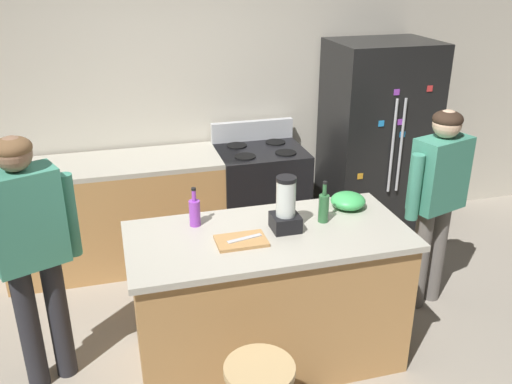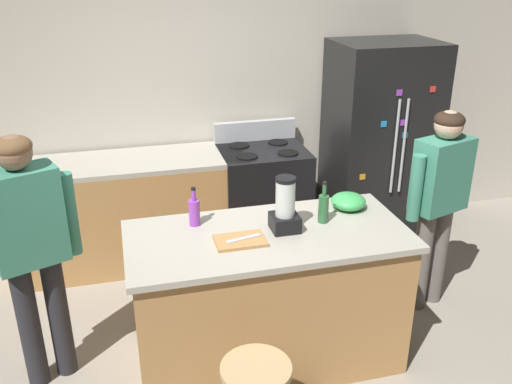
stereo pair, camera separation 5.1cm
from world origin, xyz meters
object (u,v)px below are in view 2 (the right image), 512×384
object	(u,v)px
bottle_olive_oil	(323,207)
mixing_bowl	(348,201)
kitchen_island	(268,298)
cutting_board	(240,241)
chef_knife	(243,238)
refrigerator	(379,144)
bottle_soda	(194,211)
person_by_sink_right	(439,193)
blender_appliance	(285,208)
stove_range	(263,198)
person_by_island_left	(30,241)

from	to	relation	value
bottle_olive_oil	mixing_bowl	distance (m)	0.28
kitchen_island	cutting_board	xyz separation A→B (m)	(-0.19, -0.07, 0.48)
mixing_bowl	chef_knife	distance (m)	0.84
refrigerator	bottle_soda	world-z (taller)	refrigerator
bottle_soda	mixing_bowl	distance (m)	1.03
cutting_board	person_by_sink_right	bearing A→B (deg)	13.89
cutting_board	blender_appliance	bearing A→B (deg)	16.39
kitchen_island	bottle_soda	xyz separation A→B (m)	(-0.42, 0.23, 0.57)
kitchen_island	mixing_bowl	xyz separation A→B (m)	(0.62, 0.21, 0.53)
refrigerator	stove_range	distance (m)	1.18
chef_knife	person_by_island_left	bearing A→B (deg)	156.10
person_by_island_left	bottle_soda	bearing A→B (deg)	2.81
person_by_island_left	blender_appliance	size ratio (longest dim) A/B	4.67
person_by_sink_right	bottle_olive_oil	size ratio (longest dim) A/B	5.61
bottle_olive_oil	cutting_board	xyz separation A→B (m)	(-0.57, -0.13, -0.09)
chef_knife	blender_appliance	bearing A→B (deg)	5.07
person_by_sink_right	chef_knife	bearing A→B (deg)	-165.94
stove_range	cutting_board	distance (m)	1.76
person_by_island_left	person_by_sink_right	size ratio (longest dim) A/B	1.06
stove_range	cutting_board	bearing A→B (deg)	-109.71
refrigerator	blender_appliance	distance (m)	2.02
mixing_bowl	person_by_sink_right	bearing A→B (deg)	8.02
kitchen_island	person_by_island_left	world-z (taller)	person_by_island_left
bottle_olive_oil	cutting_board	size ratio (longest dim) A/B	0.92
blender_appliance	chef_knife	bearing A→B (deg)	-162.52
mixing_bowl	blender_appliance	bearing A→B (deg)	-159.29
refrigerator	person_by_sink_right	xyz separation A→B (m)	(-0.11, -1.18, 0.01)
person_by_island_left	cutting_board	size ratio (longest dim) A/B	5.45
blender_appliance	refrigerator	bearing A→B (deg)	47.27
stove_range	mixing_bowl	bearing A→B (deg)	-79.74
person_by_island_left	person_by_sink_right	xyz separation A→B (m)	(2.76, 0.14, -0.05)
person_by_island_left	refrigerator	bearing A→B (deg)	24.71
refrigerator	person_by_island_left	size ratio (longest dim) A/B	1.13
bottle_olive_oil	chef_knife	xyz separation A→B (m)	(-0.55, -0.13, -0.08)
kitchen_island	stove_range	world-z (taller)	stove_range
blender_appliance	bottle_soda	bearing A→B (deg)	158.67
stove_range	bottle_olive_oil	distance (m)	1.57
person_by_island_left	mixing_bowl	size ratio (longest dim) A/B	7.01
bottle_soda	cutting_board	size ratio (longest dim) A/B	0.85
cutting_board	person_by_island_left	bearing A→B (deg)	168.32
kitchen_island	bottle_olive_oil	distance (m)	0.69
kitchen_island	blender_appliance	distance (m)	0.63
refrigerator	bottle_olive_oil	xyz separation A→B (m)	(-1.10, -1.44, 0.13)
bottle_soda	bottle_olive_oil	size ratio (longest dim) A/B	0.93
refrigerator	mixing_bowl	world-z (taller)	refrigerator
stove_range	person_by_island_left	distance (m)	2.28
mixing_bowl	chef_knife	xyz separation A→B (m)	(-0.79, -0.28, -0.03)
person_by_sink_right	chef_knife	size ratio (longest dim) A/B	7.04
bottle_olive_oil	blender_appliance	bearing A→B (deg)	-170.75
person_by_sink_right	chef_knife	xyz separation A→B (m)	(-1.54, -0.39, 0.04)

